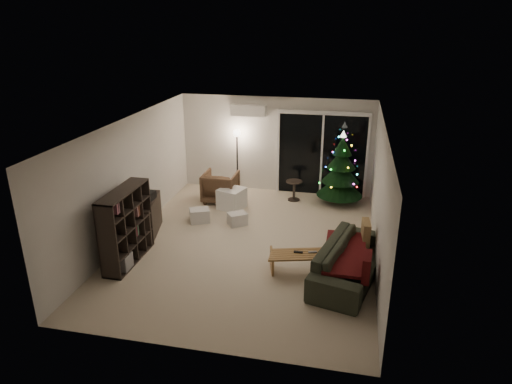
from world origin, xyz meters
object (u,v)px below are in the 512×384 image
(bookshelf, at_px, (118,225))
(sofa, at_px, (350,261))
(media_cabinet, at_px, (145,217))
(christmas_tree, at_px, (341,168))
(armchair, at_px, (221,187))
(coffee_table, at_px, (306,264))

(bookshelf, relative_size, sofa, 0.63)
(media_cabinet, relative_size, sofa, 0.54)
(christmas_tree, bearing_deg, media_cabinet, -146.09)
(christmas_tree, bearing_deg, armchair, -170.25)
(christmas_tree, bearing_deg, sofa, -84.65)
(sofa, distance_m, coffee_table, 0.78)
(armchair, bearing_deg, christmas_tree, -170.20)
(media_cabinet, height_order, armchair, media_cabinet)
(bookshelf, relative_size, coffee_table, 1.09)
(bookshelf, bearing_deg, media_cabinet, 83.27)
(armchair, distance_m, christmas_tree, 3.03)
(media_cabinet, distance_m, coffee_table, 3.65)
(bookshelf, height_order, media_cabinet, bookshelf)
(armchair, bearing_deg, sofa, 137.16)
(sofa, bearing_deg, armchair, 61.35)
(bookshelf, bearing_deg, armchair, 65.83)
(armchair, relative_size, coffee_table, 0.64)
(sofa, relative_size, christmas_tree, 1.24)
(coffee_table, bearing_deg, sofa, -10.92)
(armchair, height_order, christmas_tree, christmas_tree)
(coffee_table, distance_m, christmas_tree, 3.69)
(media_cabinet, xyz_separation_m, armchair, (1.03, 2.16, -0.01))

